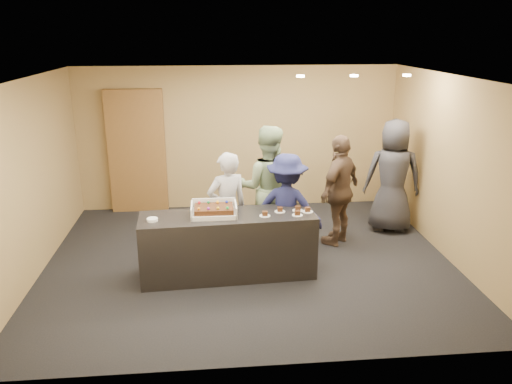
% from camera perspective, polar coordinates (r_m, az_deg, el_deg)
% --- Properties ---
extents(room, '(6.04, 6.00, 2.70)m').
position_cam_1_polar(room, '(7.11, -0.83, 2.05)').
color(room, black).
rests_on(room, ground).
extents(serving_counter, '(2.44, 0.84, 0.90)m').
position_cam_1_polar(serving_counter, '(7.00, -3.20, -6.10)').
color(serving_counter, black).
rests_on(serving_counter, floor).
extents(storage_cabinet, '(1.05, 0.15, 2.30)m').
position_cam_1_polar(storage_cabinet, '(9.57, -13.45, 4.50)').
color(storage_cabinet, brown).
rests_on(storage_cabinet, floor).
extents(cake_box, '(0.62, 0.43, 0.18)m').
position_cam_1_polar(cake_box, '(6.83, -4.83, -2.28)').
color(cake_box, white).
rests_on(cake_box, serving_counter).
extents(sheet_cake, '(0.52, 0.36, 0.11)m').
position_cam_1_polar(sheet_cake, '(6.79, -4.85, -1.93)').
color(sheet_cake, '#35180C').
rests_on(sheet_cake, cake_box).
extents(plate_stack, '(0.15, 0.15, 0.04)m').
position_cam_1_polar(plate_stack, '(6.75, -11.77, -3.11)').
color(plate_stack, white).
rests_on(plate_stack, serving_counter).
extents(slice_a, '(0.15, 0.15, 0.07)m').
position_cam_1_polar(slice_a, '(6.77, 1.02, -2.58)').
color(slice_a, white).
rests_on(slice_a, serving_counter).
extents(slice_b, '(0.15, 0.15, 0.07)m').
position_cam_1_polar(slice_b, '(6.94, 2.75, -2.09)').
color(slice_b, white).
rests_on(slice_b, serving_counter).
extents(slice_c, '(0.15, 0.15, 0.07)m').
position_cam_1_polar(slice_c, '(6.82, 4.75, -2.49)').
color(slice_c, white).
rests_on(slice_c, serving_counter).
extents(slice_d, '(0.15, 0.15, 0.07)m').
position_cam_1_polar(slice_d, '(6.99, 4.79, -1.97)').
color(slice_d, white).
rests_on(slice_d, serving_counter).
extents(slice_e, '(0.15, 0.15, 0.07)m').
position_cam_1_polar(slice_e, '(6.96, 5.91, -2.10)').
color(slice_e, white).
rests_on(slice_e, serving_counter).
extents(person_server_grey, '(0.71, 0.59, 1.68)m').
position_cam_1_polar(person_server_grey, '(7.27, -3.31, -1.86)').
color(person_server_grey, '#ABABB1').
rests_on(person_server_grey, floor).
extents(person_sage_man, '(1.04, 0.86, 1.94)m').
position_cam_1_polar(person_sage_man, '(7.79, 1.27, 0.57)').
color(person_sage_man, gray).
rests_on(person_sage_man, floor).
extents(person_navy_man, '(1.19, 0.89, 1.63)m').
position_cam_1_polar(person_navy_man, '(7.36, 3.53, -1.82)').
color(person_navy_man, '#181B44').
rests_on(person_navy_man, floor).
extents(person_brown_extra, '(1.03, 1.06, 1.79)m').
position_cam_1_polar(person_brown_extra, '(8.00, 9.55, 0.20)').
color(person_brown_extra, brown).
rests_on(person_brown_extra, floor).
extents(person_dark_suit, '(1.05, 0.80, 1.93)m').
position_cam_1_polar(person_dark_suit, '(8.71, 15.37, 1.77)').
color(person_dark_suit, '#2A292F').
rests_on(person_dark_suit, floor).
extents(ceiling_spotlights, '(1.72, 0.12, 0.03)m').
position_cam_1_polar(ceiling_spotlights, '(7.65, 11.15, 12.91)').
color(ceiling_spotlights, '#FFEAC6').
rests_on(ceiling_spotlights, ceiling).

